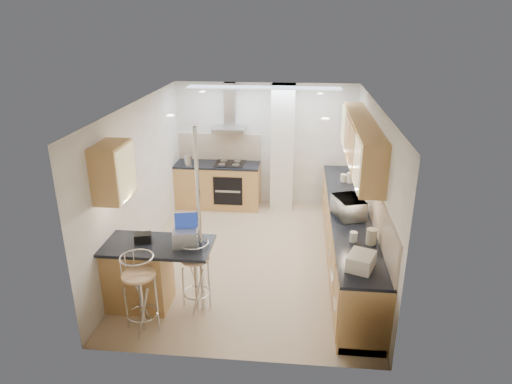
# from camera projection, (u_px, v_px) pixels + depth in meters

# --- Properties ---
(ground) EXTENTS (4.80, 4.80, 0.00)m
(ground) POSITION_uv_depth(u_px,v_px,m) (254.00, 257.00, 7.48)
(ground) COLOR #D6B28E
(ground) RESTS_ON ground
(room_shell) EXTENTS (3.64, 4.84, 2.51)m
(room_shell) POSITION_uv_depth(u_px,v_px,m) (276.00, 161.00, 7.24)
(room_shell) COLOR silver
(room_shell) RESTS_ON ground
(right_counter) EXTENTS (0.63, 4.40, 0.92)m
(right_counter) POSITION_uv_depth(u_px,v_px,m) (348.00, 236.00, 7.17)
(right_counter) COLOR #C0834C
(right_counter) RESTS_ON ground
(back_counter) EXTENTS (1.70, 0.63, 0.92)m
(back_counter) POSITION_uv_depth(u_px,v_px,m) (218.00, 185.00, 9.35)
(back_counter) COLOR #C0834C
(back_counter) RESTS_ON ground
(peninsula) EXTENTS (1.47, 0.72, 0.94)m
(peninsula) POSITION_uv_depth(u_px,v_px,m) (158.00, 275.00, 6.07)
(peninsula) COLOR #C0834C
(peninsula) RESTS_ON ground
(microwave) EXTENTS (0.52, 0.62, 0.30)m
(microwave) POSITION_uv_depth(u_px,v_px,m) (349.00, 208.00, 6.70)
(microwave) COLOR white
(microwave) RESTS_ON right_counter
(laptop) EXTENTS (0.35, 0.29, 0.21)m
(laptop) POSITION_uv_depth(u_px,v_px,m) (185.00, 238.00, 5.82)
(laptop) COLOR #999DA1
(laptop) RESTS_ON peninsula
(bag) EXTENTS (0.24, 0.20, 0.12)m
(bag) POSITION_uv_depth(u_px,v_px,m) (143.00, 238.00, 5.94)
(bag) COLOR black
(bag) RESTS_ON peninsula
(bar_stool_near) EXTENTS (0.56, 0.56, 1.06)m
(bar_stool_near) POSITION_uv_depth(u_px,v_px,m) (140.00, 294.00, 5.57)
(bar_stool_near) COLOR tan
(bar_stool_near) RESTS_ON ground
(bar_stool_end) EXTENTS (0.54, 0.54, 0.99)m
(bar_stool_end) POSITION_uv_depth(u_px,v_px,m) (196.00, 275.00, 6.03)
(bar_stool_end) COLOR tan
(bar_stool_end) RESTS_ON ground
(jar_a) EXTENTS (0.14, 0.14, 0.18)m
(jar_a) POSITION_uv_depth(u_px,v_px,m) (350.00, 178.00, 8.11)
(jar_a) COLOR beige
(jar_a) RESTS_ON right_counter
(jar_b) EXTENTS (0.13, 0.13, 0.14)m
(jar_b) POSITION_uv_depth(u_px,v_px,m) (343.00, 178.00, 8.17)
(jar_b) COLOR beige
(jar_b) RESTS_ON right_counter
(jar_c) EXTENTS (0.17, 0.17, 0.21)m
(jar_c) POSITION_uv_depth(u_px,v_px,m) (372.00, 237.00, 5.91)
(jar_c) COLOR beige
(jar_c) RESTS_ON right_counter
(jar_d) EXTENTS (0.12, 0.12, 0.13)m
(jar_d) POSITION_uv_depth(u_px,v_px,m) (353.00, 237.00, 5.99)
(jar_d) COLOR white
(jar_d) RESTS_ON right_counter
(bread_bin) EXTENTS (0.39, 0.43, 0.19)m
(bread_bin) POSITION_uv_depth(u_px,v_px,m) (361.00, 261.00, 5.34)
(bread_bin) COLOR beige
(bread_bin) RESTS_ON right_counter
(kettle) EXTENTS (0.16, 0.16, 0.22)m
(kettle) POSITION_uv_depth(u_px,v_px,m) (188.00, 160.00, 9.03)
(kettle) COLOR #ABADB0
(kettle) RESTS_ON back_counter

